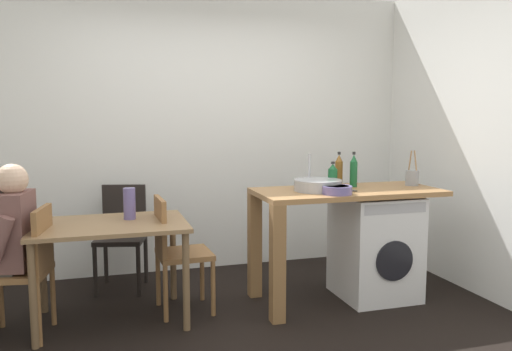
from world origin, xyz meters
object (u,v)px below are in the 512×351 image
(chair_opposite, at_px, (175,248))
(bottle_squat_brown, at_px, (339,170))
(bottle_tall_green, at_px, (333,176))
(chair_spare_by_wall, at_px, (122,230))
(washing_machine, at_px, (375,246))
(dining_table, at_px, (110,236))
(utensil_crock, at_px, (412,177))
(vase, at_px, (129,204))
(mixing_bowl, at_px, (337,189))
(bottle_clear_small, at_px, (354,171))
(seated_person, at_px, (2,242))
(chair_person_seat, at_px, (28,265))

(chair_opposite, height_order, bottle_squat_brown, bottle_squat_brown)
(bottle_tall_green, bearing_deg, chair_spare_by_wall, 155.49)
(chair_opposite, relative_size, washing_machine, 1.05)
(dining_table, xyz_separation_m, bottle_tall_green, (1.78, 0.02, 0.38))
(dining_table, distance_m, chair_spare_by_wall, 0.79)
(chair_opposite, bearing_deg, washing_machine, 82.85)
(utensil_crock, distance_m, vase, 2.35)
(mixing_bowl, bearing_deg, utensil_crock, 16.92)
(bottle_clear_small, height_order, vase, bottle_clear_small)
(washing_machine, relative_size, bottle_clear_small, 2.92)
(bottle_tall_green, relative_size, vase, 0.92)
(chair_spare_by_wall, relative_size, utensil_crock, 3.00)
(bottle_clear_small, bearing_deg, utensil_crock, -7.58)
(dining_table, bearing_deg, seated_person, -173.13)
(dining_table, distance_m, washing_machine, 2.14)
(dining_table, relative_size, vase, 4.63)
(bottle_squat_brown, bearing_deg, bottle_tall_green, -134.45)
(chair_opposite, relative_size, mixing_bowl, 3.86)
(chair_person_seat, relative_size, bottle_clear_small, 3.05)
(chair_spare_by_wall, bearing_deg, bottle_clear_small, 173.01)
(chair_person_seat, xyz_separation_m, vase, (0.70, 0.21, 0.35))
(dining_table, distance_m, bottle_tall_green, 1.82)
(chair_opposite, height_order, chair_spare_by_wall, same)
(dining_table, height_order, chair_opposite, chair_opposite)
(chair_spare_by_wall, relative_size, bottle_clear_small, 3.05)
(bottle_tall_green, xyz_separation_m, bottle_squat_brown, (0.11, 0.11, 0.03))
(bottle_tall_green, bearing_deg, mixing_bowl, -109.27)
(mixing_bowl, bearing_deg, dining_table, 170.23)
(chair_spare_by_wall, xyz_separation_m, utensil_crock, (2.37, -0.81, 0.48))
(washing_machine, bearing_deg, bottle_clear_small, 141.12)
(washing_machine, relative_size, bottle_squat_brown, 2.97)
(dining_table, distance_m, vase, 0.28)
(bottle_squat_brown, bearing_deg, washing_machine, -42.15)
(bottle_clear_small, bearing_deg, mixing_bowl, -133.63)
(bottle_tall_green, bearing_deg, chair_opposite, 178.63)
(bottle_tall_green, xyz_separation_m, mixing_bowl, (-0.11, -0.30, -0.06))
(chair_person_seat, distance_m, mixing_bowl, 2.27)
(bottle_clear_small, bearing_deg, chair_opposite, 179.40)
(bottle_clear_small, distance_m, mixing_bowl, 0.45)
(mixing_bowl, bearing_deg, chair_person_seat, 175.49)
(bottle_squat_brown, distance_m, utensil_crock, 0.63)
(seated_person, height_order, vase, seated_person)
(bottle_tall_green, distance_m, vase, 1.64)
(chair_opposite, xyz_separation_m, washing_machine, (1.65, -0.14, -0.08))
(dining_table, distance_m, chair_opposite, 0.50)
(chair_person_seat, height_order, bottle_squat_brown, bottle_squat_brown)
(chair_person_seat, height_order, chair_spare_by_wall, same)
(seated_person, distance_m, bottle_clear_small, 2.71)
(chair_spare_by_wall, bearing_deg, dining_table, 96.01)
(chair_opposite, xyz_separation_m, bottle_squat_brown, (1.41, 0.08, 0.54))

